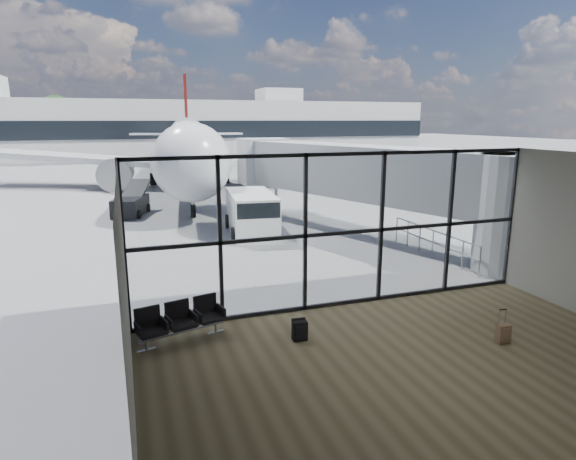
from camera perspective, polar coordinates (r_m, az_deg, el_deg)
ground at (r=52.79m, az=-12.53°, el=6.83°), size 220.00×220.00×0.00m
lounge_shell at (r=9.83m, az=18.86°, el=-3.83°), size 12.02×8.01×4.51m
glass_curtain_wall at (r=13.89m, az=6.66°, el=-0.12°), size 12.10×0.12×4.50m
jet_bridge at (r=22.23m, az=10.30°, el=6.02°), size 8.00×16.50×4.33m
apron_railing at (r=19.99m, az=16.79°, el=-1.05°), size 0.06×5.46×1.11m
far_terminal at (r=74.35m, az=-15.17°, el=11.64°), size 80.00×12.20×11.00m
tree_4 at (r=85.53m, az=-29.75°, el=11.24°), size 5.61×5.61×8.07m
tree_5 at (r=84.68m, az=-25.73°, el=12.07°), size 6.27×6.27×9.03m
seating_row at (r=12.42m, az=-12.71°, el=-10.26°), size 2.21×1.11×0.98m
backpack at (r=12.19m, az=1.41°, el=-11.80°), size 0.38×0.35×0.55m
suitcase at (r=13.15m, az=24.18°, el=-11.12°), size 0.33×0.25×0.85m
airliner at (r=42.57m, az=-11.70°, el=9.76°), size 34.76×40.43×10.44m
service_van at (r=22.89m, az=-4.31°, el=1.98°), size 2.64×4.76×1.98m
belt_loader at (r=29.05m, az=-18.11°, el=2.90°), size 2.46×4.15×1.81m
traffic_cone_a at (r=24.65m, az=-6.81°, el=0.89°), size 0.37×0.37×0.53m
traffic_cone_c at (r=29.03m, az=-6.49°, el=2.73°), size 0.37×0.37×0.53m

